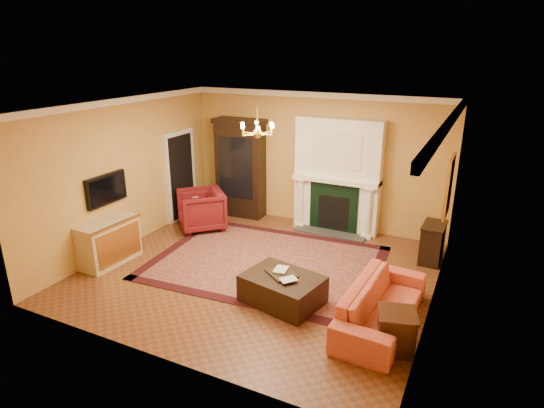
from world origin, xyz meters
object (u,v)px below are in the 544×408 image
Objects in this scene: pedestal_table at (195,205)px; commode at (108,242)px; leather_ottoman at (283,289)px; console_table at (432,244)px; coral_sofa at (382,298)px; wingback_armchair at (201,208)px; china_cabinet at (241,170)px; end_table at (396,332)px.

pedestal_table is 0.56× the size of commode.
commode is 3.57m from leather_ottoman.
commode is 6.15m from console_table.
pedestal_table is 0.29× the size of coral_sofa.
commode is at bearing -60.07° from wingback_armchair.
console_table reaches higher than pedestal_table.
wingback_armchair is at bearing -109.69° from china_cabinet.
coral_sofa is at bearing 14.80° from leather_ottoman.
commode reaches higher than leather_ottoman.
china_cabinet is 4.27m from leather_ottoman.
console_table is at bearing 88.87° from end_table.
china_cabinet is at bearing 140.56° from end_table.
end_table reaches higher than leather_ottoman.
wingback_armchair reaches higher than console_table.
wingback_armchair is 1.53× the size of pedestal_table.
console_table is at bearing -5.55° from coral_sofa.
pedestal_table is at bearing 155.96° from leather_ottoman.
china_cabinet is at bearing 55.76° from coral_sofa.
commode is 5.46m from end_table.
leather_ottoman is (2.97, -2.06, -0.25)m from wingback_armchair.
commode is 5.14m from coral_sofa.
china_cabinet is 4.10× the size of end_table.
end_table is (4.49, -3.69, -0.85)m from china_cabinet.
commode reaches higher than end_table.
leather_ottoman is (-1.57, -0.09, -0.19)m from coral_sofa.
wingback_armchair reaches higher than commode.
console_table is (5.35, 0.17, -0.00)m from pedestal_table.
pedestal_table is at bearing -174.59° from wingback_armchair.
leather_ottoman is at bearing -124.99° from console_table.
coral_sofa is 1.58m from leather_ottoman.
console_table is at bearing 64.67° from leather_ottoman.
china_cabinet is 1.97× the size of commode.
wingback_armchair is 2.28m from commode.
wingback_armchair is 0.58m from pedestal_table.
end_table is at bearing -28.39° from pedestal_table.
commode is 0.52× the size of coral_sofa.
china_cabinet is 1.03× the size of coral_sofa.
china_cabinet reaches higher than leather_ottoman.
console_table is at bearing -11.21° from china_cabinet.
pedestal_table is at bearing 151.61° from end_table.
console_table reaches higher than end_table.
pedestal_table is (-0.43, 0.36, -0.12)m from wingback_armchair.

